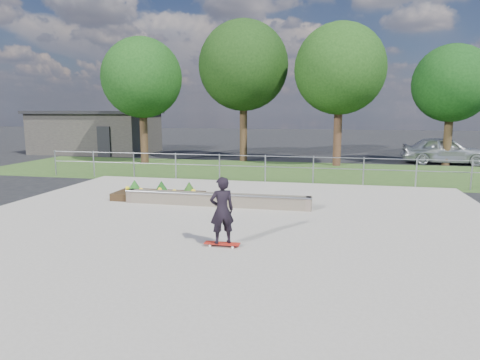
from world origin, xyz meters
name	(u,v)px	position (x,y,z in m)	size (l,w,h in m)	color
ground	(220,231)	(0.00, 0.00, 0.00)	(120.00, 120.00, 0.00)	black
grass_verge	(276,171)	(0.00, 11.00, 0.01)	(30.00, 8.00, 0.02)	#2C481C
concrete_slab	(220,230)	(0.00, 0.00, 0.03)	(15.00, 15.00, 0.06)	gray
fence	(265,165)	(0.00, 7.50, 0.77)	(20.06, 0.06, 1.20)	#93969B
building	(97,132)	(-14.00, 18.00, 1.51)	(8.40, 5.40, 3.00)	#2B2926
tree_far_left	(142,78)	(-8.00, 13.00, 4.85)	(4.55, 4.55, 7.15)	#322014
tree_mid_left	(244,66)	(-2.50, 15.00, 5.61)	(5.25, 5.25, 8.25)	#2F1F13
tree_mid_right	(340,69)	(3.00, 14.00, 5.23)	(4.90, 4.90, 7.70)	#372016
tree_far_right	(452,84)	(9.00, 15.50, 4.48)	(4.20, 4.20, 6.60)	#302113
grind_ledge	(216,199)	(-0.81, 2.59, 0.26)	(6.00, 0.44, 0.43)	brown
planter_bed	(159,194)	(-2.96, 3.15, 0.24)	(3.00, 1.20, 0.61)	black
skateboarder	(222,211)	(0.41, -1.34, 0.88)	(0.80, 0.57, 1.58)	silver
parked_car	(445,150)	(9.03, 16.09, 0.78)	(1.85, 4.60, 1.57)	#9DA0A6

